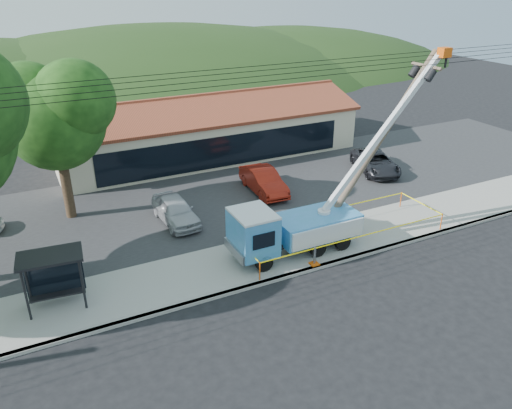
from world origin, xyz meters
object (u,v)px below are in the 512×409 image
Objects in this scene: utility_truck at (294,225)px; bus_shelter at (52,267)px; car_red at (263,193)px; leaning_pole at (381,138)px; car_dark at (374,173)px; car_silver at (176,223)px.

bus_shelter is (-11.05, 0.63, 0.31)m from utility_truck.
leaning_pole is at bearing -63.37° from car_red.
car_red is (2.11, 7.32, -1.62)m from utility_truck.
leaning_pole reaches higher than car_dark.
car_silver is 15.00m from car_dark.
car_red is (-3.06, 6.96, -5.18)m from leaning_pole.
car_red reaches higher than car_dark.
bus_shelter is at bearing -150.16° from car_red.
car_silver is 0.92× the size of car_red.
car_red is 8.65m from car_dark.
utility_truck is at bearing -129.45° from car_dark.
bus_shelter is at bearing 179.02° from leaning_pole.
bus_shelter is at bearing -146.28° from car_dark.
utility_truck is 4.37× the size of bus_shelter.
car_silver is at bearing 42.43° from bus_shelter.
bus_shelter is 0.54× the size of car_dark.
car_red is at bearing 10.90° from car_silver.
utility_truck is 2.54× the size of car_red.
bus_shelter reaches higher than car_red.
car_silver is at bearing -163.30° from car_red.
car_silver is (-9.36, 5.41, -5.18)m from leaning_pole.
bus_shelter reaches higher than car_dark.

